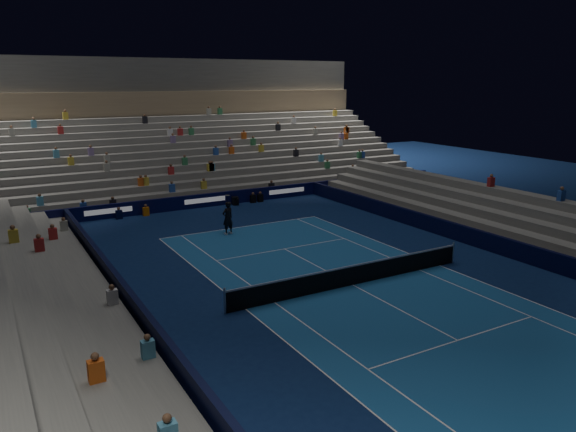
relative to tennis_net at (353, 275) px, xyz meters
The scene contains 11 objects.
ground 0.50m from the tennis_net, ahead, with size 90.00×90.00×0.00m, color #0B1C46.
court_surface 0.50m from the tennis_net, ahead, with size 10.97×23.77×0.01m, color #1A528F.
sponsor_barrier_far 18.50m from the tennis_net, 90.00° to the left, with size 44.00×0.25×1.00m, color #080933.
sponsor_barrier_east 9.70m from the tennis_net, ahead, with size 0.25×37.00×1.00m, color black.
sponsor_barrier_west 9.70m from the tennis_net, behind, with size 0.25×37.00×1.00m, color black.
grandstand_main 28.05m from the tennis_net, 90.00° to the left, with size 44.00×15.20×11.20m.
grandstand_east 13.17m from the tennis_net, ahead, with size 5.00×37.00×2.50m.
grandstand_west 13.17m from the tennis_net, behind, with size 5.00×37.00×2.50m.
tennis_net is the anchor object (origin of this frame).
tennis_player 10.90m from the tennis_net, 97.91° to the left, with size 0.75×0.49×2.07m, color black.
broadcast_camera 18.14m from the tennis_net, 82.76° to the left, with size 0.58×0.97×0.61m.
Camera 1 is at (-14.42, -19.06, 9.20)m, focal length 34.07 mm.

